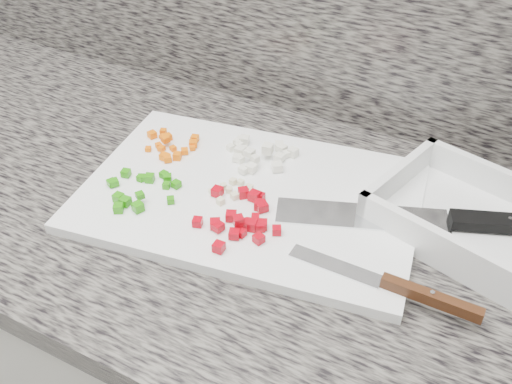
# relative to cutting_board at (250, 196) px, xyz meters

# --- Properties ---
(cabinet) EXTENTS (3.92, 0.62, 0.86)m
(cabinet) POSITION_rel_cutting_board_xyz_m (-0.11, -0.02, -0.48)
(cabinet) COLOR silver
(cabinet) RESTS_ON ground
(countertop) EXTENTS (3.96, 0.64, 0.04)m
(countertop) POSITION_rel_cutting_board_xyz_m (-0.11, -0.02, -0.03)
(countertop) COLOR #625E56
(countertop) RESTS_ON cabinet
(cutting_board) EXTENTS (0.54, 0.40, 0.02)m
(cutting_board) POSITION_rel_cutting_board_xyz_m (0.00, 0.00, 0.00)
(cutting_board) COLOR white
(cutting_board) RESTS_ON countertop
(carrot_pile) EXTENTS (0.10, 0.09, 0.02)m
(carrot_pile) POSITION_rel_cutting_board_xyz_m (-0.17, 0.04, 0.02)
(carrot_pile) COLOR orange
(carrot_pile) RESTS_ON cutting_board
(onion_pile) EXTENTS (0.11, 0.10, 0.03)m
(onion_pile) POSITION_rel_cutting_board_xyz_m (-0.03, 0.09, 0.02)
(onion_pile) COLOR white
(onion_pile) RESTS_ON cutting_board
(green_pepper_pile) EXTENTS (0.12, 0.11, 0.02)m
(green_pepper_pile) POSITION_rel_cutting_board_xyz_m (-0.15, -0.08, 0.01)
(green_pepper_pile) COLOR #268B0C
(green_pepper_pile) RESTS_ON cutting_board
(red_pepper_pile) EXTENTS (0.13, 0.14, 0.02)m
(red_pepper_pile) POSITION_rel_cutting_board_xyz_m (0.02, -0.06, 0.02)
(red_pepper_pile) COLOR #AE0210
(red_pepper_pile) RESTS_ON cutting_board
(garlic_pile) EXTENTS (0.07, 0.07, 0.01)m
(garlic_pile) POSITION_rel_cutting_board_xyz_m (-0.02, -0.01, 0.01)
(garlic_pile) COLOR beige
(garlic_pile) RESTS_ON cutting_board
(chef_knife) EXTENTS (0.39, 0.18, 0.02)m
(chef_knife) POSITION_rel_cutting_board_xyz_m (0.29, 0.07, 0.01)
(chef_knife) COLOR silver
(chef_knife) RESTS_ON cutting_board
(paring_knife) EXTENTS (0.25, 0.03, 0.02)m
(paring_knife) POSITION_rel_cutting_board_xyz_m (0.26, -0.09, 0.01)
(paring_knife) COLOR silver
(paring_knife) RESTS_ON cutting_board
(tray) EXTENTS (0.32, 0.26, 0.06)m
(tray) POSITION_rel_cutting_board_xyz_m (0.32, 0.08, 0.01)
(tray) COLOR white
(tray) RESTS_ON countertop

